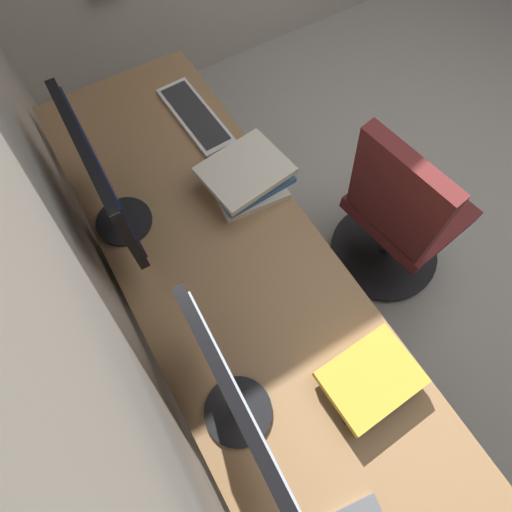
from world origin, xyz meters
TOP-DOWN VIEW (x-y plane):
  - floor_plane at (0.00, 0.00)m, footprint 4.62×4.62m
  - wall_back at (0.00, 1.95)m, footprint 4.45×0.10m
  - desk at (0.12, 1.54)m, footprint 2.31×0.69m
  - drawer_pedestal at (0.49, 1.56)m, footprint 0.40×0.51m
  - monitor_primary at (-0.20, 1.74)m, footprint 0.55×0.20m
  - monitor_secondary at (0.56, 1.77)m, footprint 0.53×0.20m
  - keyboard_main at (0.88, 1.32)m, footprint 0.43×0.16m
  - book_stack_near at (-0.33, 1.36)m, footprint 0.22×0.28m
  - book_stack_far at (0.47, 1.31)m, footprint 0.28×0.32m
  - office_chair at (0.15, 0.74)m, footprint 0.56×0.58m

SIDE VIEW (x-z plane):
  - floor_plane at x=0.00m, z-range 0.00..0.00m
  - drawer_pedestal at x=0.49m, z-range 0.00..0.69m
  - office_chair at x=0.15m, z-range -0.03..0.94m
  - desk at x=0.12m, z-range 0.30..1.03m
  - keyboard_main at x=0.88m, z-range 0.73..0.75m
  - book_stack_near at x=-0.33m, z-range 0.73..0.80m
  - book_stack_far at x=0.47m, z-range 0.73..0.84m
  - monitor_primary at x=-0.20m, z-range 0.76..1.16m
  - monitor_secondary at x=0.56m, z-range 0.76..1.19m
  - wall_back at x=0.00m, z-range 0.00..2.60m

